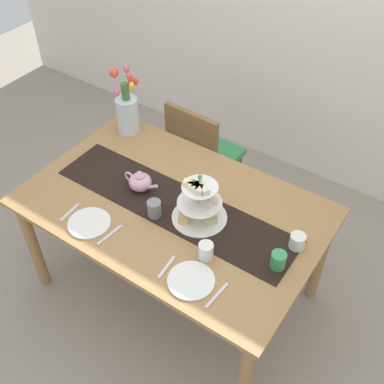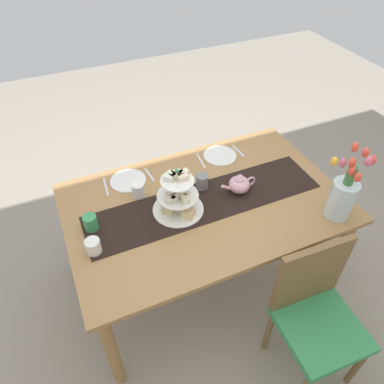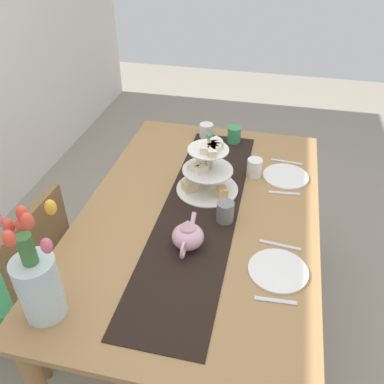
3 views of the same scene
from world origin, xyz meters
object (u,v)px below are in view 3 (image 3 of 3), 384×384
teapot (188,236)px  cream_jug (206,131)px  dining_table (199,229)px  chair_left (27,276)px  dinner_plate_left (278,271)px  dinner_plate_right (286,176)px  mug_grey (225,212)px  knife_left (280,245)px  fork_left (276,301)px  tiered_cake_stand (207,171)px  fork_right (284,193)px  knife_right (287,162)px  mug_orange (234,135)px  mug_white_text (254,168)px  tulip_vase (37,280)px

teapot → cream_jug: (0.92, 0.11, -0.02)m
dining_table → teapot: size_ratio=6.93×
chair_left → dinner_plate_left: 1.16m
cream_jug → dinner_plate_right: bearing=-124.0°
mug_grey → knife_left: bearing=-113.2°
teapot → dinner_plate_right: teapot is taller
knife_left → mug_grey: size_ratio=1.79×
cream_jug → mug_grey: bearing=-162.6°
dining_table → fork_left: bearing=-139.6°
dinner_plate_right → mug_grey: (-0.41, 0.25, 0.05)m
tiered_cake_stand → mug_grey: 0.25m
knife_left → fork_right: bearing=0.0°
cream_jug → dinner_plate_right: size_ratio=0.37×
chair_left → knife_right: chair_left is taller
knife_right → mug_orange: mug_orange is taller
fork_right → mug_white_text: 0.21m
mug_grey → mug_orange: bearing=5.0°
knife_right → mug_orange: bearing=63.6°
tiered_cake_stand → fork_left: tiered_cake_stand is taller
fork_right → mug_white_text: (0.12, 0.16, 0.04)m
cream_jug → knife_left: (-0.83, -0.48, -0.04)m
tiered_cake_stand → knife_right: (0.34, -0.37, -0.11)m
fork_left → knife_left: (0.29, 0.00, 0.00)m
dinner_plate_left → fork_right: dinner_plate_left is taller
dinner_plate_left → mug_white_text: mug_white_text is taller
tiered_cake_stand → mug_orange: (0.50, -0.06, -0.06)m
fork_left → mug_orange: bearing=15.7°
mug_orange → mug_grey: bearing=-175.0°
dining_table → mug_white_text: 0.43m
dining_table → chair_left: (-0.31, 0.75, -0.17)m
dinner_plate_left → knife_left: (0.14, 0.00, -0.00)m
teapot → mug_orange: size_ratio=2.51×
teapot → tulip_vase: 0.59m
knife_left → mug_grey: bearing=66.8°
fork_right → mug_grey: 0.36m
tulip_vase → fork_right: size_ratio=3.09×
dining_table → fork_right: bearing=-58.2°
dinner_plate_left → dining_table: bearing=52.1°
dinner_plate_left → knife_left: size_ratio=1.35×
tiered_cake_stand → dinner_plate_left: size_ratio=1.32×
dining_table → dinner_plate_right: bearing=-44.6°
cream_jug → knife_right: cream_jug is taller
dinner_plate_right → tulip_vase: bearing=143.0°
chair_left → mug_grey: bearing=-72.5°
dinner_plate_right → teapot: bearing=148.7°
fork_left → dinner_plate_right: 0.80m
tiered_cake_stand → knife_right: size_ratio=1.79×
fork_left → mug_white_text: mug_white_text is taller
cream_jug → mug_orange: mug_orange is taller
knife_right → mug_white_text: bearing=136.2°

